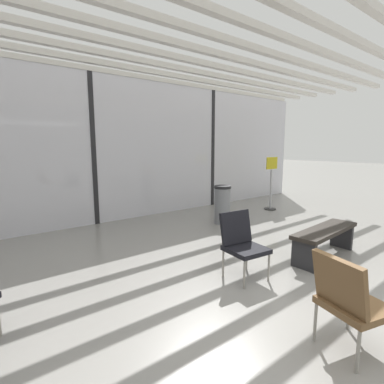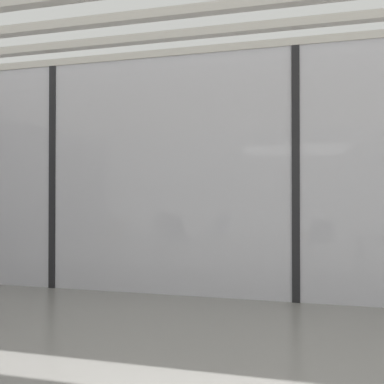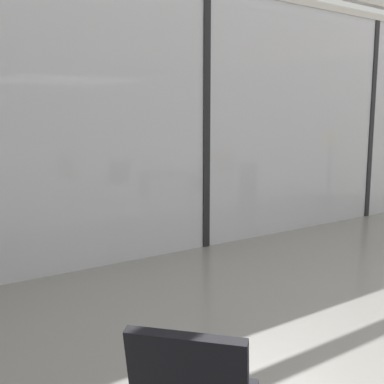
# 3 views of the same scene
# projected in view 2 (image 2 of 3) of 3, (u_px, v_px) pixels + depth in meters

# --- Properties ---
(glass_curtain_wall) EXTENTS (14.00, 0.08, 3.29)m
(glass_curtain_wall) POSITION_uv_depth(u_px,v_px,m) (296.00, 174.00, 5.26)
(glass_curtain_wall) COLOR silver
(glass_curtain_wall) RESTS_ON ground
(window_mullion_0) EXTENTS (0.10, 0.12, 3.29)m
(window_mullion_0) POSITION_uv_depth(u_px,v_px,m) (54.00, 177.00, 6.10)
(window_mullion_0) COLOR black
(window_mullion_0) RESTS_ON ground
(window_mullion_1) EXTENTS (0.10, 0.12, 3.29)m
(window_mullion_1) POSITION_uv_depth(u_px,v_px,m) (296.00, 174.00, 5.26)
(window_mullion_1) COLOR black
(window_mullion_1) RESTS_ON ground
(parked_airplane) EXTENTS (11.18, 4.28, 4.28)m
(parked_airplane) POSITION_uv_depth(u_px,v_px,m) (362.00, 165.00, 10.32)
(parked_airplane) COLOR silver
(parked_airplane) RESTS_ON ground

